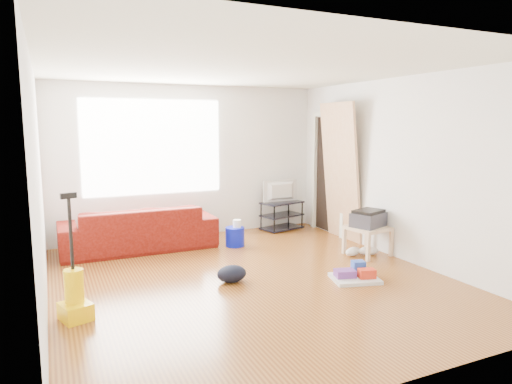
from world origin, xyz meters
name	(u,v)px	position (x,y,z in m)	size (l,w,h in m)	color
room	(251,175)	(0.07, 0.15, 1.25)	(4.51, 5.01, 2.51)	brown
sofa	(140,249)	(-0.97, 1.95, 0.00)	(2.25, 0.88, 0.66)	#490804
tv_stand	(282,215)	(1.59, 2.22, 0.26)	(0.81, 0.58, 0.50)	black
tv	(282,191)	(1.59, 2.22, 0.69)	(0.66, 0.09, 0.38)	black
side_table	(368,231)	(1.95, 0.27, 0.35)	(0.58, 0.58, 0.42)	beige
printer	(368,218)	(1.95, 0.27, 0.53)	(0.55, 0.49, 0.24)	#302F39
bucket	(235,246)	(0.40, 1.52, 0.00)	(0.29, 0.29, 0.29)	#0913B8
toilet_paper	(237,233)	(0.44, 1.52, 0.20)	(0.13, 0.13, 0.12)	white
cleaning_tray	(355,275)	(1.14, -0.53, 0.06)	(0.63, 0.56, 0.19)	silver
backpack	(232,282)	(-0.25, 0.02, 0.00)	(0.36, 0.29, 0.20)	black
sneakers	(361,251)	(1.85, 0.29, 0.06)	(0.55, 0.28, 0.12)	white
vacuum	(75,296)	(-2.00, -0.32, 0.23)	(0.33, 0.36, 1.22)	#FFCB00
door_panel	(339,239)	(2.13, 1.23, 0.00)	(0.04, 0.89, 2.22)	tan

